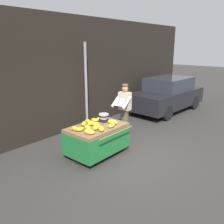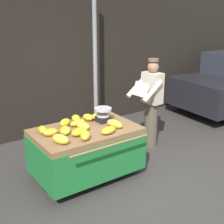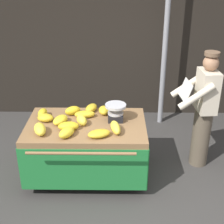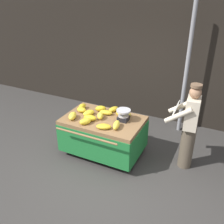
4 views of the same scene
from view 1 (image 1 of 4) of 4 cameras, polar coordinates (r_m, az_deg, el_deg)
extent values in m
plane|color=#383533|center=(6.57, 3.02, -10.45)|extent=(60.00, 60.00, 0.00)
cube|color=black|center=(7.96, -13.16, 8.37)|extent=(16.00, 0.24, 3.86)
cylinder|color=gray|center=(8.15, -6.22, 5.80)|extent=(0.09, 0.09, 3.00)
cube|color=olive|center=(6.35, -3.62, -3.74)|extent=(1.58, 1.00, 0.08)
cylinder|color=black|center=(6.06, -8.27, -9.24)|extent=(0.05, 0.72, 0.72)
cylinder|color=#B7B7BC|center=(6.04, -8.49, -9.32)|extent=(0.01, 0.13, 0.13)
cylinder|color=black|center=(6.99, 0.49, -5.55)|extent=(0.05, 0.72, 0.72)
cylinder|color=#B7B7BC|center=(7.01, 0.65, -5.49)|extent=(0.01, 0.13, 0.13)
cylinder|color=#4C4742|center=(6.77, -6.16, -6.24)|extent=(0.05, 0.05, 0.74)
cube|color=#1E7233|center=(6.16, -0.16, -7.75)|extent=(1.58, 0.02, 0.60)
cube|color=#1E7233|center=(6.80, -6.64, -5.51)|extent=(1.58, 0.02, 0.60)
cube|color=#1E7233|center=(5.97, -8.88, -8.72)|extent=(0.02, 1.00, 0.60)
cube|color=#1E7233|center=(7.02, 0.91, -4.72)|extent=(0.02, 1.00, 0.60)
cylinder|color=olive|center=(5.91, 1.17, -5.00)|extent=(1.27, 0.04, 0.04)
cube|color=black|center=(6.66, -1.98, -1.99)|extent=(0.20, 0.20, 0.09)
cylinder|color=#B7B7BC|center=(6.63, -1.99, -1.17)|extent=(0.02, 0.02, 0.11)
cylinder|color=#B7B7BC|center=(6.61, -1.99, -0.57)|extent=(0.28, 0.28, 0.04)
cylinder|color=#B7B7BC|center=(6.64, -1.99, -1.46)|extent=(0.21, 0.21, 0.03)
ellipsoid|color=gold|center=(6.68, -4.19, -1.91)|extent=(0.17, 0.23, 0.11)
ellipsoid|color=yellow|center=(6.76, -3.20, -1.72)|extent=(0.24, 0.21, 0.09)
ellipsoid|color=yellow|center=(6.27, -3.85, -3.01)|extent=(0.20, 0.24, 0.13)
ellipsoid|color=gold|center=(6.37, -6.74, -2.80)|extent=(0.26, 0.22, 0.12)
ellipsoid|color=gold|center=(6.61, -5.81, -2.17)|extent=(0.22, 0.28, 0.10)
ellipsoid|color=yellow|center=(5.95, -2.62, -4.07)|extent=(0.24, 0.27, 0.12)
ellipsoid|color=yellow|center=(5.77, -5.48, -4.73)|extent=(0.23, 0.31, 0.13)
ellipsoid|color=gold|center=(6.42, -5.04, -2.70)|extent=(0.29, 0.17, 0.10)
ellipsoid|color=gold|center=(6.01, -7.71, -4.08)|extent=(0.23, 0.18, 0.10)
ellipsoid|color=yellow|center=(6.46, 0.13, -2.41)|extent=(0.17, 0.31, 0.12)
ellipsoid|color=gold|center=(6.06, -3.81, -3.73)|extent=(0.28, 0.18, 0.11)
ellipsoid|color=yellow|center=(6.10, -5.89, -3.71)|extent=(0.24, 0.30, 0.10)
ellipsoid|color=gold|center=(6.06, -8.98, -3.90)|extent=(0.13, 0.22, 0.12)
ellipsoid|color=gold|center=(6.24, -0.16, -3.24)|extent=(0.32, 0.25, 0.09)
cylinder|color=brown|center=(7.84, 3.02, -2.54)|extent=(0.26, 0.26, 0.88)
cube|color=beige|center=(7.64, 3.10, 2.66)|extent=(0.26, 0.40, 0.58)
sphere|color=#9E7051|center=(7.56, 3.15, 5.58)|extent=(0.21, 0.21, 0.21)
cylinder|color=brown|center=(7.54, 3.16, 6.51)|extent=(0.20, 0.20, 0.05)
cylinder|color=beige|center=(7.35, 3.59, 2.21)|extent=(0.48, 0.13, 0.37)
cylinder|color=beige|center=(7.58, 0.89, 2.65)|extent=(0.48, 0.13, 0.37)
cube|color=silver|center=(7.39, 1.85, 2.38)|extent=(0.12, 0.35, 0.25)
cube|color=black|center=(10.98, 12.92, 3.30)|extent=(3.99, 1.91, 0.70)
cube|color=#2D333D|center=(11.00, 13.52, 6.62)|extent=(2.11, 1.60, 0.56)
cylinder|color=black|center=(9.66, 13.10, -0.25)|extent=(0.61, 0.21, 0.60)
cylinder|color=black|center=(10.50, 5.76, 1.37)|extent=(0.61, 0.21, 0.60)
cylinder|color=black|center=(11.76, 19.13, 2.13)|extent=(0.61, 0.21, 0.60)
cylinder|color=black|center=(12.45, 12.61, 3.36)|extent=(0.61, 0.21, 0.60)
camera|label=2|loc=(2.22, 29.44, 4.17)|focal=48.69mm
camera|label=3|loc=(4.70, 36.59, 11.89)|focal=51.98mm
camera|label=4|loc=(6.41, 39.43, 15.06)|focal=40.21mm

